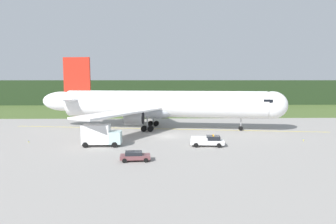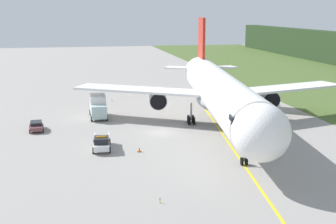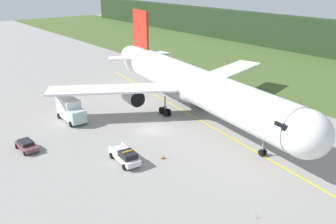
% 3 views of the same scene
% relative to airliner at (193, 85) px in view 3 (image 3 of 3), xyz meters
% --- Properties ---
extents(ground, '(320.00, 320.00, 0.00)m').
position_rel_airliner_xyz_m(ground, '(0.71, -8.92, -5.40)').
color(ground, gray).
extents(grass_verge, '(320.00, 45.74, 0.04)m').
position_rel_airliner_xyz_m(grass_verge, '(0.71, 40.66, -5.38)').
color(grass_verge, '#455B29').
rests_on(grass_verge, ground).
extents(taxiway_centerline_main, '(68.57, 10.14, 0.01)m').
position_rel_airliner_xyz_m(taxiway_centerline_main, '(0.42, -0.06, -5.39)').
color(taxiway_centerline_main, yellow).
rests_on(taxiway_centerline_main, ground).
extents(airliner, '(54.11, 44.03, 15.77)m').
position_rel_airliner_xyz_m(airliner, '(0.00, 0.00, 0.00)').
color(airliner, white).
rests_on(airliner, ground).
extents(ops_pickup_truck, '(5.58, 2.56, 1.94)m').
position_rel_airliner_xyz_m(ops_pickup_truck, '(7.36, -17.69, -4.49)').
color(ops_pickup_truck, silver).
rests_on(ops_pickup_truck, ground).
extents(catering_truck, '(6.32, 2.67, 3.73)m').
position_rel_airliner_xyz_m(catering_truck, '(-10.37, -17.02, -3.53)').
color(catering_truck, '#A4C0BF').
rests_on(catering_truck, ground).
extents(staff_car, '(4.15, 2.22, 1.30)m').
position_rel_airliner_xyz_m(staff_car, '(-3.96, -26.36, -4.70)').
color(staff_car, brown).
rests_on(staff_car, ground).
extents(apron_cone, '(0.48, 0.48, 0.61)m').
position_rel_airliner_xyz_m(apron_cone, '(9.36, -13.24, -5.10)').
color(apron_cone, black).
rests_on(apron_cone, ground).
extents(taxiway_edge_light_east, '(0.12, 0.12, 0.47)m').
position_rel_airliner_xyz_m(taxiway_edge_light_east, '(25.01, -13.68, -5.14)').
color(taxiway_edge_light_east, yellow).
rests_on(taxiway_edge_light_east, ground).
extents(taxiway_edge_light_west, '(0.12, 0.12, 0.37)m').
position_rel_airliner_xyz_m(taxiway_edge_light_west, '(-23.49, -13.68, -5.19)').
color(taxiway_edge_light_west, yellow).
rests_on(taxiway_edge_light_west, ground).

